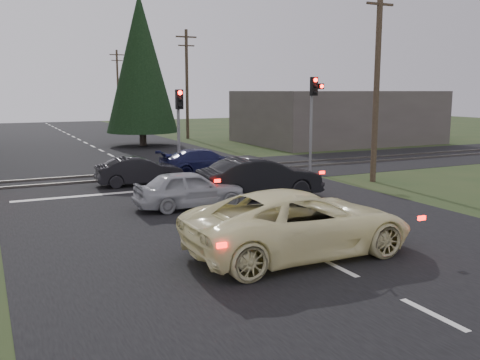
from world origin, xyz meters
TOP-DOWN VIEW (x-y plane):
  - ground at (0.00, 0.00)m, footprint 120.00×120.00m
  - road at (0.00, 10.00)m, footprint 14.00×100.00m
  - rail_corridor at (0.00, 12.00)m, footprint 120.00×8.00m
  - stop_line at (0.00, 8.20)m, footprint 13.00×0.35m
  - rail_near at (0.00, 11.20)m, footprint 120.00×0.12m
  - rail_far at (0.00, 12.80)m, footprint 120.00×0.12m
  - traffic_signal_right at (7.55, 9.47)m, footprint 0.68×0.48m
  - traffic_signal_center at (1.00, 10.68)m, footprint 0.32×0.48m
  - utility_pole_near at (8.50, 6.00)m, footprint 1.80×0.26m
  - utility_pole_mid at (8.50, 30.00)m, footprint 1.80×0.26m
  - utility_pole_far at (8.50, 55.00)m, footprint 1.80×0.26m
  - conifer_tree at (3.50, 26.00)m, footprint 5.20×5.20m
  - building_right at (18.00, 22.00)m, footprint 14.00×10.00m
  - cream_coupe at (-0.28, -1.82)m, footprint 5.87×2.75m
  - dark_hatchback at (2.18, 4.91)m, footprint 4.79×1.92m
  - silver_car at (-0.84, 4.45)m, footprint 3.88×1.57m
  - blue_sedan at (2.31, 10.92)m, footprint 4.44×1.87m
  - dark_car_far at (-1.20, 9.67)m, footprint 3.76×1.47m

SIDE VIEW (x-z plane):
  - ground at x=0.00m, z-range 0.00..0.00m
  - road at x=0.00m, z-range 0.00..0.01m
  - rail_corridor at x=0.00m, z-range 0.00..0.01m
  - stop_line at x=0.00m, z-range 0.01..0.01m
  - rail_near at x=0.00m, z-range 0.00..0.10m
  - rail_far at x=0.00m, z-range 0.00..0.10m
  - dark_car_far at x=-1.20m, z-range 0.00..1.22m
  - blue_sedan at x=2.31m, z-range 0.00..1.28m
  - silver_car at x=-0.84m, z-range 0.00..1.32m
  - dark_hatchback at x=2.18m, z-range 0.00..1.55m
  - cream_coupe at x=-0.28m, z-range 0.00..1.62m
  - building_right at x=18.00m, z-range 0.00..4.00m
  - traffic_signal_center at x=1.00m, z-range 0.76..4.86m
  - traffic_signal_right at x=7.55m, z-range 0.96..5.66m
  - utility_pole_near at x=8.50m, z-range 0.23..9.23m
  - utility_pole_mid at x=8.50m, z-range 0.23..9.23m
  - utility_pole_far at x=8.50m, z-range 0.23..9.23m
  - conifer_tree at x=3.50m, z-range 0.49..11.49m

